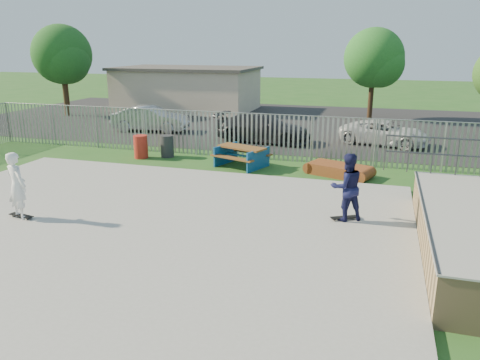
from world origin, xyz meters
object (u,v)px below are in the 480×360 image
(funbox, at_px, (339,170))
(car_dark, at_px, (263,128))
(picnic_table, at_px, (242,156))
(skater_white, at_px, (17,185))
(car_white, at_px, (385,133))
(tree_left, at_px, (62,55))
(tree_mid, at_px, (374,58))
(skater_navy, at_px, (347,187))
(trash_bin_grey, at_px, (167,146))
(car_silver, at_px, (151,119))
(trash_bin_red, at_px, (141,147))

(funbox, xyz_separation_m, car_dark, (-4.37, 5.36, 0.52))
(picnic_table, distance_m, skater_white, 8.93)
(car_white, bearing_deg, tree_left, 93.40)
(tree_left, relative_size, skater_white, 3.26)
(tree_mid, xyz_separation_m, skater_navy, (0.02, -19.88, -2.89))
(trash_bin_grey, xyz_separation_m, car_dark, (3.29, 4.44, 0.25))
(funbox, distance_m, tree_mid, 15.26)
(car_white, relative_size, tree_mid, 0.73)
(car_silver, relative_size, car_white, 1.01)
(car_dark, bearing_deg, picnic_table, -170.86)
(picnic_table, height_order, car_white, car_white)
(picnic_table, distance_m, trash_bin_red, 4.70)
(picnic_table, xyz_separation_m, trash_bin_red, (-4.70, 0.14, 0.08))
(picnic_table, relative_size, funbox, 1.02)
(car_silver, height_order, tree_mid, tree_mid)
(picnic_table, distance_m, car_white, 8.34)
(tree_mid, bearing_deg, picnic_table, -107.59)
(trash_bin_grey, xyz_separation_m, skater_white, (-0.49, -8.55, 0.61))
(car_silver, xyz_separation_m, tree_mid, (11.92, 8.35, 3.25))
(trash_bin_red, xyz_separation_m, trash_bin_grey, (1.02, 0.54, -0.02))
(trash_bin_red, bearing_deg, skater_navy, -30.53)
(trash_bin_grey, xyz_separation_m, car_white, (9.29, 5.49, 0.14))
(funbox, height_order, trash_bin_red, trash_bin_red)
(trash_bin_grey, bearing_deg, tree_mid, 59.11)
(picnic_table, height_order, skater_navy, skater_navy)
(tree_mid, bearing_deg, skater_navy, -89.95)
(funbox, bearing_deg, skater_navy, -62.59)
(tree_left, bearing_deg, trash_bin_grey, -37.81)
(funbox, distance_m, skater_white, 11.19)
(tree_left, xyz_separation_m, skater_white, (11.70, -18.01, -3.06))
(tree_mid, bearing_deg, trash_bin_grey, -120.89)
(trash_bin_grey, bearing_deg, trash_bin_red, -152.06)
(skater_white, bearing_deg, car_white, -105.07)
(funbox, bearing_deg, car_dark, 149.45)
(tree_mid, bearing_deg, skater_white, -111.39)
(tree_left, bearing_deg, skater_white, -56.98)
(trash_bin_red, height_order, tree_mid, tree_mid)
(funbox, bearing_deg, skater_white, -116.62)
(trash_bin_red, xyz_separation_m, car_silver, (-2.62, 6.03, 0.23))
(skater_white, bearing_deg, car_silver, -57.59)
(car_white, height_order, tree_mid, tree_mid)
(car_white, bearing_deg, skater_navy, -171.03)
(trash_bin_red, height_order, trash_bin_grey, trash_bin_red)
(car_white, distance_m, skater_white, 17.11)
(car_dark, height_order, car_white, car_dark)
(funbox, xyz_separation_m, car_silver, (-11.30, 6.42, 0.52))
(trash_bin_red, xyz_separation_m, tree_mid, (9.30, 14.39, 3.49))
(car_dark, bearing_deg, car_silver, 86.16)
(tree_left, bearing_deg, car_silver, -24.87)
(funbox, distance_m, skater_navy, 5.23)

